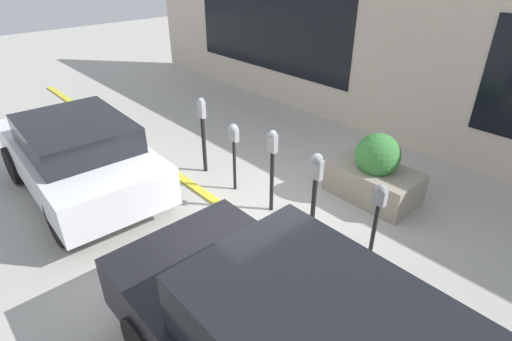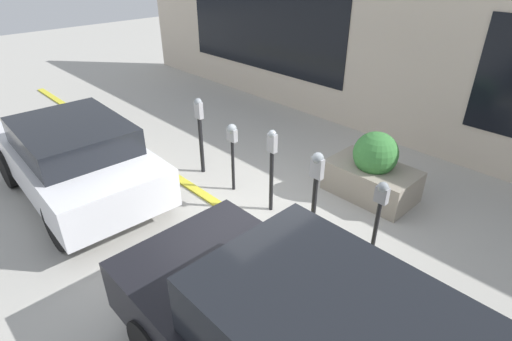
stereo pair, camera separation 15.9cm
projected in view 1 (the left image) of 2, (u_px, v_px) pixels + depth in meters
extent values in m
plane|color=#ADAAA3|center=(249.00, 221.00, 6.50)|extent=(40.00, 40.00, 0.00)
cube|color=gold|center=(246.00, 222.00, 6.44)|extent=(19.00, 0.16, 0.04)
cube|color=beige|center=(411.00, 67.00, 8.26)|extent=(19.00, 0.15, 3.46)
cube|color=black|center=(267.00, 30.00, 10.90)|extent=(5.70, 0.02, 2.08)
cylinder|color=black|center=(372.00, 239.00, 5.25)|extent=(0.06, 0.06, 1.09)
cube|color=#99999E|center=(380.00, 197.00, 4.93)|extent=(0.16, 0.09, 0.22)
sphere|color=gray|center=(381.00, 189.00, 4.88)|extent=(0.14, 0.14, 0.14)
cylinder|color=black|center=(313.00, 208.00, 5.94)|extent=(0.07, 0.07, 1.02)
cube|color=#99999E|center=(316.00, 169.00, 5.62)|extent=(0.19, 0.09, 0.32)
sphere|color=gray|center=(317.00, 159.00, 5.54)|extent=(0.17, 0.17, 0.17)
cylinder|color=black|center=(272.00, 182.00, 6.52)|extent=(0.07, 0.07, 1.09)
cube|color=#99999E|center=(273.00, 143.00, 6.18)|extent=(0.15, 0.09, 0.30)
sphere|color=gray|center=(273.00, 134.00, 6.10)|extent=(0.13, 0.13, 0.13)
cylinder|color=black|center=(234.00, 165.00, 7.13)|extent=(0.06, 0.06, 0.98)
cube|color=#99999E|center=(234.00, 135.00, 6.83)|extent=(0.20, 0.09, 0.23)
sphere|color=gray|center=(233.00, 128.00, 6.78)|extent=(0.17, 0.17, 0.17)
cylinder|color=black|center=(204.00, 145.00, 7.69)|extent=(0.08, 0.08, 1.13)
cube|color=#99999E|center=(201.00, 109.00, 7.33)|extent=(0.16, 0.09, 0.32)
sphere|color=gray|center=(201.00, 101.00, 7.25)|extent=(0.14, 0.14, 0.14)
cube|color=gray|center=(373.00, 182.00, 7.01)|extent=(1.51, 0.93, 0.57)
sphere|color=#387A38|center=(378.00, 155.00, 6.74)|extent=(0.77, 0.77, 0.77)
cube|color=black|center=(329.00, 339.00, 3.02)|extent=(2.33, 1.54, 0.60)
cylinder|color=black|center=(264.00, 271.00, 4.96)|extent=(0.75, 0.21, 0.75)
cube|color=silver|center=(79.00, 159.00, 6.96)|extent=(3.96, 1.90, 0.64)
cube|color=black|center=(75.00, 133.00, 6.60)|extent=(2.08, 1.62, 0.43)
cylinder|color=black|center=(99.00, 140.00, 8.37)|extent=(0.72, 0.21, 0.72)
cylinder|color=black|center=(14.00, 165.00, 7.43)|extent=(0.72, 0.21, 0.72)
cylinder|color=black|center=(157.00, 185.00, 6.81)|extent=(0.72, 0.21, 0.72)
cylinder|color=black|center=(60.00, 223.00, 5.86)|extent=(0.72, 0.21, 0.72)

